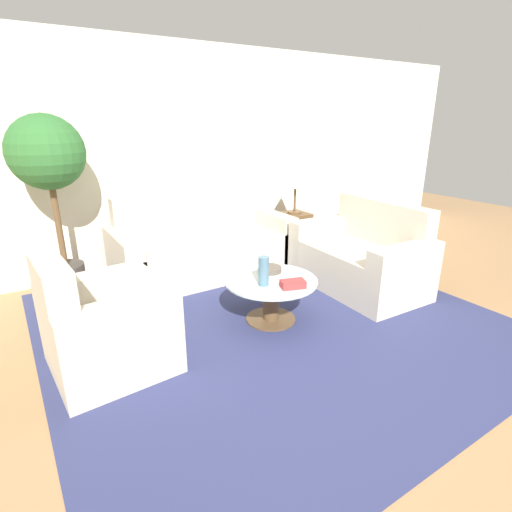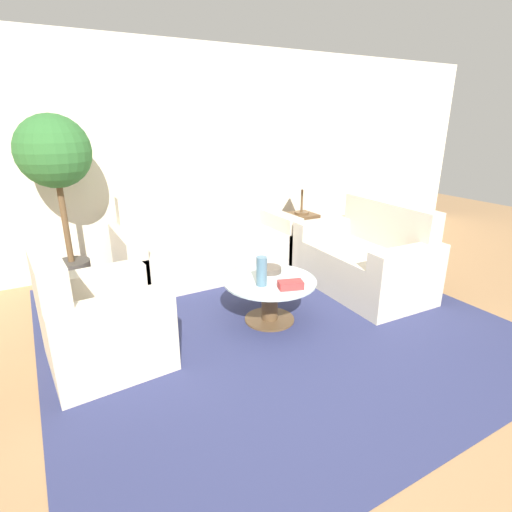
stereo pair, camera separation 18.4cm
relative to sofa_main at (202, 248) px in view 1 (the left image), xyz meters
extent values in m
plane|color=#9E754C|center=(-0.07, -2.12, -0.30)|extent=(14.00, 14.00, 0.00)
cube|color=beige|center=(-0.07, 0.60, 1.00)|extent=(10.00, 0.06, 2.60)
cube|color=navy|center=(0.00, -1.43, -0.30)|extent=(3.79, 3.68, 0.01)
cube|color=beige|center=(0.00, -0.09, -0.08)|extent=(1.85, 0.88, 0.45)
cube|color=beige|center=(0.00, 0.26, 0.17)|extent=(1.85, 0.18, 0.94)
cube|color=beige|center=(-0.92, -0.09, 0.02)|extent=(0.20, 0.88, 0.64)
cube|color=beige|center=(0.92, -0.09, 0.02)|extent=(0.20, 0.88, 0.64)
cube|color=beige|center=(-1.40, -1.37, -0.08)|extent=(0.85, 0.66, 0.45)
cube|color=beige|center=(-1.71, -1.39, 0.15)|extent=(0.22, 0.62, 0.90)
cube|color=beige|center=(-1.38, -1.68, 0.02)|extent=(0.82, 0.25, 0.64)
cube|color=beige|center=(-1.42, -1.06, 0.02)|extent=(0.82, 0.25, 0.64)
cube|color=beige|center=(1.22, -1.30, -0.08)|extent=(0.88, 1.25, 0.45)
cube|color=beige|center=(1.55, -1.32, 0.16)|extent=(0.23, 1.22, 0.92)
cube|color=beige|center=(1.24, -0.70, 0.02)|extent=(0.84, 0.23, 0.64)
cube|color=beige|center=(1.20, -1.91, 0.02)|extent=(0.84, 0.23, 0.64)
cylinder|color=brown|center=(0.00, -1.43, -0.29)|extent=(0.45, 0.45, 0.02)
cylinder|color=brown|center=(0.00, -1.43, -0.11)|extent=(0.15, 0.15, 0.38)
cylinder|color=#B2C6C6|center=(0.00, -1.43, 0.09)|extent=(0.83, 0.83, 0.02)
cube|color=brown|center=(1.35, -0.02, -0.02)|extent=(0.36, 0.36, 0.56)
cylinder|color=brown|center=(1.35, -0.02, 0.27)|extent=(0.18, 0.18, 0.02)
cylinder|color=brown|center=(1.35, -0.02, 0.44)|extent=(0.03, 0.03, 0.32)
cone|color=beige|center=(1.35, -0.02, 0.74)|extent=(0.29, 0.29, 0.27)
cylinder|color=#3D3833|center=(-1.46, 0.13, -0.13)|extent=(0.36, 0.36, 0.35)
cylinder|color=brown|center=(-1.46, 0.13, 0.51)|extent=(0.06, 0.06, 0.92)
sphere|color=#2D662D|center=(-1.46, 0.13, 1.16)|extent=(0.69, 0.69, 0.69)
cylinder|color=slate|center=(-0.12, -1.48, 0.23)|extent=(0.09, 0.09, 0.26)
cylinder|color=brown|center=(0.10, -1.26, 0.12)|extent=(0.22, 0.22, 0.05)
cube|color=#BC3333|center=(0.06, -1.67, 0.13)|extent=(0.23, 0.17, 0.07)
camera|label=1|loc=(-1.89, -4.10, 1.47)|focal=28.00mm
camera|label=2|loc=(-1.73, -4.20, 1.47)|focal=28.00mm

